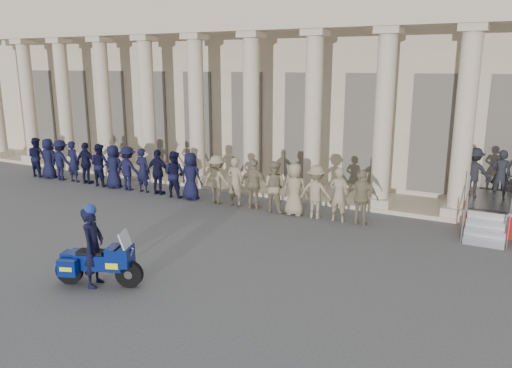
# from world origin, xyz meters

# --- Properties ---
(ground) EXTENTS (90.00, 90.00, 0.00)m
(ground) POSITION_xyz_m (0.00, 0.00, 0.00)
(ground) COLOR #4B4B4E
(ground) RESTS_ON ground
(building) EXTENTS (40.00, 12.50, 9.00)m
(building) POSITION_xyz_m (-0.00, 14.74, 4.52)
(building) COLOR tan
(building) RESTS_ON ground
(officer_rank) EXTENTS (16.30, 0.69, 1.82)m
(officer_rank) POSITION_xyz_m (-3.99, 5.95, 0.91)
(officer_rank) COLOR black
(officer_rank) RESTS_ON ground
(motorcycle) EXTENTS (2.04, 1.20, 1.36)m
(motorcycle) POSITION_xyz_m (-0.22, -1.40, 0.59)
(motorcycle) COLOR black
(motorcycle) RESTS_ON ground
(rider) EXTENTS (0.66, 0.80, 1.98)m
(rider) POSITION_xyz_m (-0.33, -1.45, 0.98)
(rider) COLOR black
(rider) RESTS_ON ground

